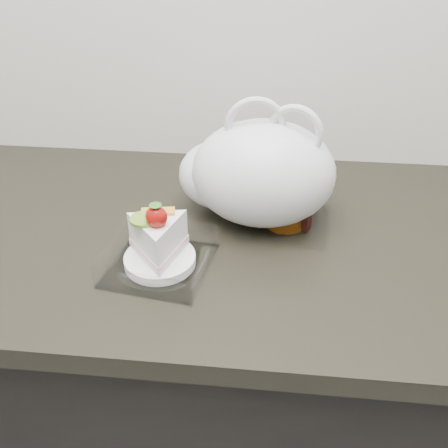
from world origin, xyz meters
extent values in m
cube|color=black|center=(0.00, 1.69, 0.43)|extent=(2.00, 0.60, 0.86)
cube|color=black|center=(0.00, 1.69, 0.88)|extent=(2.04, 0.64, 0.04)
cube|color=white|center=(-0.06, 1.57, 0.90)|extent=(0.19, 0.19, 0.00)
cylinder|color=white|center=(-0.06, 1.57, 0.91)|extent=(0.12, 0.12, 0.02)
ellipsoid|color=#AD170B|center=(-0.05, 1.56, 1.01)|extent=(0.03, 0.03, 0.04)
cone|color=#2D7223|center=(-0.05, 1.56, 1.02)|extent=(0.02, 0.02, 0.01)
cylinder|color=#7DA830|center=(-0.08, 1.57, 1.00)|extent=(0.04, 0.04, 0.01)
cube|color=orange|center=(-0.06, 1.60, 0.99)|extent=(0.06, 0.03, 0.01)
cube|color=white|center=(0.15, 1.73, 0.90)|extent=(0.18, 0.17, 0.00)
cylinder|color=#63300B|center=(0.15, 1.73, 0.92)|extent=(0.09, 0.09, 0.04)
cylinder|color=#63300B|center=(0.15, 1.73, 0.91)|extent=(0.09, 0.09, 0.01)
cylinder|color=#63300B|center=(0.15, 1.73, 0.94)|extent=(0.07, 0.07, 0.00)
cube|color=black|center=(0.19, 1.71, 0.92)|extent=(0.03, 0.03, 0.03)
ellipsoid|color=white|center=(0.11, 1.74, 1.00)|extent=(0.28, 0.23, 0.20)
ellipsoid|color=white|center=(0.02, 1.76, 0.98)|extent=(0.17, 0.15, 0.13)
torus|color=white|center=(0.09, 1.74, 1.09)|extent=(0.11, 0.02, 0.11)
torus|color=white|center=(0.16, 1.73, 1.08)|extent=(0.10, 0.04, 0.10)
camera|label=1|loc=(0.12, 0.93, 1.44)|focal=40.00mm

